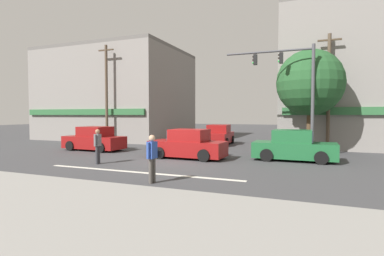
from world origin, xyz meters
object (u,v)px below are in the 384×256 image
object	(u,v)px
sedan_approaching_near	(94,140)
pedestrian_mid_crossing	(98,144)
utility_pole_far_right	(329,91)
pedestrian_foreground_with_bag	(153,156)
street_tree	(310,83)
utility_pole_near_left	(107,93)
sedan_crossing_leftbound	(294,147)
traffic_light_mast	(294,82)
sedan_crossing_center	(188,145)
sedan_crossing_rightbound	(219,136)

from	to	relation	value
sedan_approaching_near	pedestrian_mid_crossing	xyz separation A→B (m)	(3.87, -4.37, 0.24)
utility_pole_far_right	pedestrian_mid_crossing	bearing A→B (deg)	-138.47
utility_pole_far_right	pedestrian_foreground_with_bag	world-z (taller)	utility_pole_far_right
street_tree	utility_pole_near_left	world-z (taller)	utility_pole_near_left
sedan_crossing_leftbound	sedan_approaching_near	xyz separation A→B (m)	(-12.55, -0.25, 0.00)
pedestrian_foreground_with_bag	pedestrian_mid_crossing	world-z (taller)	same
utility_pole_far_right	pedestrian_foreground_with_bag	bearing A→B (deg)	-117.00
utility_pole_near_left	traffic_light_mast	bearing A→B (deg)	-8.96
utility_pole_near_left	sedan_crossing_center	world-z (taller)	utility_pole_near_left
traffic_light_mast	sedan_approaching_near	xyz separation A→B (m)	(-12.44, -1.66, -3.46)
traffic_light_mast	pedestrian_mid_crossing	distance (m)	10.97
traffic_light_mast	sedan_approaching_near	bearing A→B (deg)	-172.40
sedan_crossing_leftbound	sedan_approaching_near	bearing A→B (deg)	-178.88
street_tree	sedan_crossing_leftbound	xyz separation A→B (m)	(-0.70, -3.48, -3.60)
traffic_light_mast	sedan_crossing_leftbound	distance (m)	3.74
traffic_light_mast	utility_pole_far_right	bearing A→B (deg)	59.69
traffic_light_mast	pedestrian_mid_crossing	size ratio (longest dim) A/B	3.71
sedan_crossing_center	sedan_crossing_leftbound	world-z (taller)	same
sedan_crossing_center	pedestrian_foreground_with_bag	world-z (taller)	pedestrian_foreground_with_bag
sedan_crossing_leftbound	pedestrian_mid_crossing	distance (m)	9.83
utility_pole_far_right	sedan_crossing_center	xyz separation A→B (m)	(-7.17, -5.94, -3.17)
utility_pole_near_left	pedestrian_mid_crossing	xyz separation A→B (m)	(5.89, -8.31, -3.18)
utility_pole_near_left	utility_pole_far_right	bearing A→B (deg)	3.39
sedan_crossing_center	pedestrian_mid_crossing	xyz separation A→B (m)	(-3.30, -3.33, 0.24)
pedestrian_foreground_with_bag	sedan_crossing_leftbound	bearing A→B (deg)	59.43
street_tree	utility_pole_near_left	size ratio (longest dim) A/B	0.80
utility_pole_far_right	pedestrian_mid_crossing	size ratio (longest dim) A/B	4.47
street_tree	sedan_crossing_leftbound	distance (m)	5.06
utility_pole_far_right	pedestrian_foreground_with_bag	xyz separation A→B (m)	(-6.03, -11.84, -2.93)
traffic_light_mast	sedan_approaching_near	distance (m)	13.02
street_tree	sedan_crossing_rightbound	size ratio (longest dim) A/B	1.50
utility_pole_near_left	sedan_crossing_leftbound	world-z (taller)	utility_pole_near_left
sedan_crossing_rightbound	pedestrian_mid_crossing	distance (m)	11.51
traffic_light_mast	sedan_approaching_near	size ratio (longest dim) A/B	1.49
utility_pole_near_left	pedestrian_mid_crossing	bearing A→B (deg)	-54.66
utility_pole_near_left	sedan_crossing_leftbound	xyz separation A→B (m)	(14.57, -3.70, -3.41)
sedan_crossing_center	sedan_approaching_near	size ratio (longest dim) A/B	1.00
utility_pole_far_right	sedan_approaching_near	distance (m)	15.49
utility_pole_far_right	pedestrian_foreground_with_bag	distance (m)	13.61
street_tree	sedan_crossing_center	world-z (taller)	street_tree
street_tree	utility_pole_far_right	world-z (taller)	utility_pole_far_right
sedan_approaching_near	street_tree	bearing A→B (deg)	15.72
sedan_crossing_center	pedestrian_mid_crossing	world-z (taller)	pedestrian_mid_crossing
utility_pole_far_right	utility_pole_near_left	bearing A→B (deg)	-176.61
utility_pole_far_right	pedestrian_mid_crossing	distance (m)	14.30
sedan_crossing_leftbound	pedestrian_mid_crossing	bearing A→B (deg)	-152.01
sedan_approaching_near	pedestrian_foreground_with_bag	xyz separation A→B (m)	(8.31, -6.93, 0.24)
pedestrian_foreground_with_bag	pedestrian_mid_crossing	size ratio (longest dim) A/B	1.00
sedan_crossing_leftbound	pedestrian_mid_crossing	xyz separation A→B (m)	(-8.68, -4.61, 0.24)
traffic_light_mast	sedan_crossing_rightbound	world-z (taller)	traffic_light_mast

